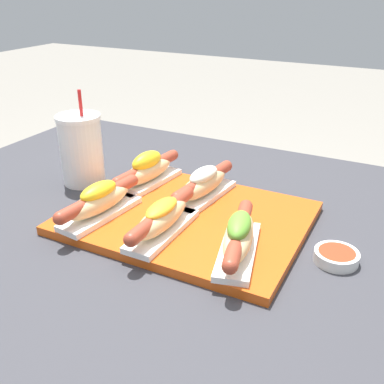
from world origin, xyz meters
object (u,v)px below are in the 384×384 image
(hot_dog_0, at_px, (99,201))
(hot_dog_4, at_px, (204,184))
(drink_cup, at_px, (81,149))
(hot_dog_1, at_px, (162,218))
(sauce_bowl, at_px, (336,256))
(hot_dog_3, at_px, (147,170))
(serving_tray, at_px, (188,217))
(hot_dog_2, at_px, (239,237))

(hot_dog_0, bearing_deg, hot_dog_4, 48.63)
(hot_dog_0, distance_m, drink_cup, 0.22)
(hot_dog_0, height_order, hot_dog_1, hot_dog_0)
(hot_dog_0, bearing_deg, sauce_bowl, 10.21)
(hot_dog_0, bearing_deg, hot_dog_3, 89.28)
(serving_tray, distance_m, sauce_bowl, 0.30)
(drink_cup, bearing_deg, hot_dog_0, -41.98)
(serving_tray, xyz_separation_m, hot_dog_0, (-0.15, -0.09, 0.04))
(sauce_bowl, bearing_deg, hot_dog_1, -164.96)
(hot_dog_4, relative_size, drink_cup, 0.99)
(serving_tray, distance_m, hot_dog_0, 0.18)
(hot_dog_1, relative_size, hot_dog_2, 1.03)
(hot_dog_0, height_order, sauce_bowl, hot_dog_0)
(hot_dog_0, bearing_deg, hot_dog_2, 0.19)
(hot_dog_2, bearing_deg, hot_dog_0, -179.81)
(hot_dog_4, bearing_deg, drink_cup, -176.33)
(serving_tray, bearing_deg, sauce_bowl, -1.69)
(hot_dog_0, relative_size, hot_dog_1, 0.99)
(hot_dog_1, bearing_deg, hot_dog_3, 129.34)
(hot_dog_0, distance_m, hot_dog_2, 0.30)
(drink_cup, bearing_deg, hot_dog_3, 8.48)
(hot_dog_0, height_order, drink_cup, drink_cup)
(hot_dog_0, relative_size, sauce_bowl, 2.89)
(hot_dog_2, relative_size, sauce_bowl, 2.83)
(serving_tray, relative_size, drink_cup, 2.06)
(hot_dog_4, height_order, drink_cup, drink_cup)
(hot_dog_0, distance_m, hot_dog_3, 0.17)
(hot_dog_1, distance_m, hot_dog_3, 0.23)
(hot_dog_0, xyz_separation_m, hot_dog_3, (0.00, 0.17, 0.00))
(hot_dog_2, bearing_deg, serving_tray, 148.69)
(hot_dog_2, relative_size, hot_dog_3, 0.98)
(hot_dog_1, bearing_deg, hot_dog_0, 179.61)
(hot_dog_2, distance_m, sauce_bowl, 0.18)
(hot_dog_2, bearing_deg, hot_dog_1, -179.25)
(hot_dog_1, xyz_separation_m, hot_dog_2, (0.15, 0.00, 0.00))
(serving_tray, bearing_deg, hot_dog_0, -149.11)
(hot_dog_1, xyz_separation_m, sauce_bowl, (0.31, 0.08, -0.04))
(hot_dog_0, relative_size, hot_dog_3, 1.00)
(sauce_bowl, height_order, drink_cup, drink_cup)
(hot_dog_4, bearing_deg, hot_dog_1, -91.12)
(hot_dog_3, bearing_deg, hot_dog_0, -90.72)
(sauce_bowl, distance_m, drink_cup, 0.62)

